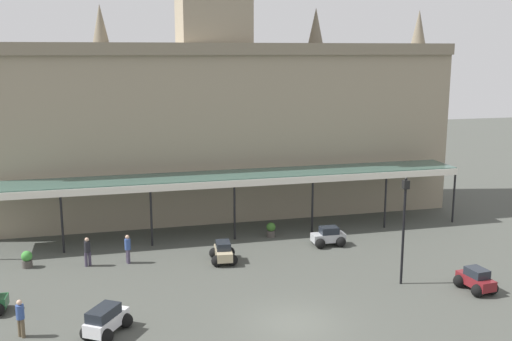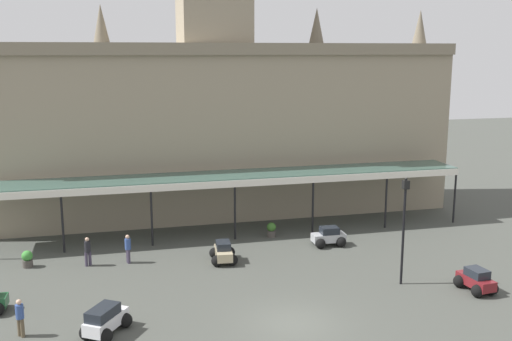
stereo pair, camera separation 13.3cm
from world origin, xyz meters
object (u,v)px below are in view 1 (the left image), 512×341
Objects in this scene: pedestrian_beside_cars at (87,251)px; car_beige_sedan at (223,253)px; car_white_estate at (106,322)px; planter_by_canopy at (271,230)px; car_maroon_sedan at (476,281)px; victorian_lamppost at (404,220)px; car_silver_sedan at (328,238)px; pedestrian_crossing_forecourt at (128,248)px; pedestrian_near_entrance at (20,317)px; planter_near_kerb at (27,259)px.

car_beige_sedan is at bearing -9.09° from pedestrian_beside_cars.
planter_by_canopy is at bearing 47.25° from car_white_estate.
victorian_lamppost reaches higher than car_maroon_sedan.
car_white_estate is 1.14× the size of car_maroon_sedan.
car_silver_sedan is 16.10m from car_white_estate.
pedestrian_crossing_forecourt reaches higher than car_white_estate.
planter_by_canopy is (11.44, 2.64, -0.42)m from pedestrian_beside_cars.
pedestrian_crossing_forecourt is at bearing 59.34° from pedestrian_near_entrance.
victorian_lamppost is at bearing 151.29° from car_maroon_sedan.
pedestrian_near_entrance is (-10.06, -6.90, 0.41)m from car_beige_sedan.
planter_by_canopy is at bearing 12.98° from pedestrian_beside_cars.
car_maroon_sedan is 24.13m from planter_near_kerb.
car_maroon_sedan is at bearing -23.97° from pedestrian_beside_cars.
planter_near_kerb is at bearing 170.50° from car_beige_sedan.
pedestrian_beside_cars reaches higher than planter_by_canopy.
planter_near_kerb is at bearing 159.07° from victorian_lamppost.
car_beige_sedan is 9.99m from car_white_estate.
car_silver_sedan is at bearing 33.10° from car_white_estate.
pedestrian_beside_cars is 1.00× the size of pedestrian_crossing_forecourt.
victorian_lamppost is (1.42, -6.78, 2.95)m from car_silver_sedan.
pedestrian_beside_cars reaches higher than car_white_estate.
pedestrian_near_entrance is 0.30× the size of victorian_lamppost.
pedestrian_beside_cars is (-14.42, -0.07, 0.41)m from car_silver_sedan.
pedestrian_near_entrance is (-4.76, -8.03, 0.00)m from pedestrian_crossing_forecourt.
pedestrian_crossing_forecourt is 1.74× the size of planter_by_canopy.
planter_near_kerb is at bearing 169.57° from pedestrian_beside_cars.
car_maroon_sedan is 1.28× the size of pedestrian_beside_cars.
car_beige_sedan is 7.62m from pedestrian_beside_cars.
car_white_estate is 15.47m from planter_by_canopy.
pedestrian_beside_cars is 2.21m from pedestrian_crossing_forecourt.
car_maroon_sedan is at bearing -26.49° from pedestrian_crossing_forecourt.
car_beige_sedan is 2.21× the size of planter_by_canopy.
car_silver_sedan is 2.15× the size of planter_near_kerb.
car_silver_sedan is 1.24× the size of pedestrian_beside_cars.
planter_near_kerb is (-19.14, 7.32, -2.97)m from victorian_lamppost.
pedestrian_beside_cars is at bearing -10.43° from planter_near_kerb.
pedestrian_near_entrance reaches higher than planter_near_kerb.
pedestrian_beside_cars is 11.75m from planter_by_canopy.
pedestrian_beside_cars is (-19.06, 8.47, 0.41)m from car_maroon_sedan.
pedestrian_crossing_forecourt is 5.56m from planter_near_kerb.
victorian_lamppost is (14.91, 2.01, 2.89)m from car_white_estate.
car_maroon_sedan is 1.28× the size of pedestrian_crossing_forecourt.
car_maroon_sedan is at bearing 0.79° from car_white_estate.
victorian_lamppost is at bearing -78.15° from car_silver_sedan.
pedestrian_crossing_forecourt reaches higher than planter_near_kerb.
pedestrian_near_entrance is 1.74× the size of planter_near_kerb.
car_white_estate is 2.53× the size of planter_near_kerb.
victorian_lamppost is at bearing -33.48° from car_beige_sedan.
car_maroon_sedan is 13.47m from planter_by_canopy.
car_silver_sedan is at bearing -1.74° from planter_near_kerb.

